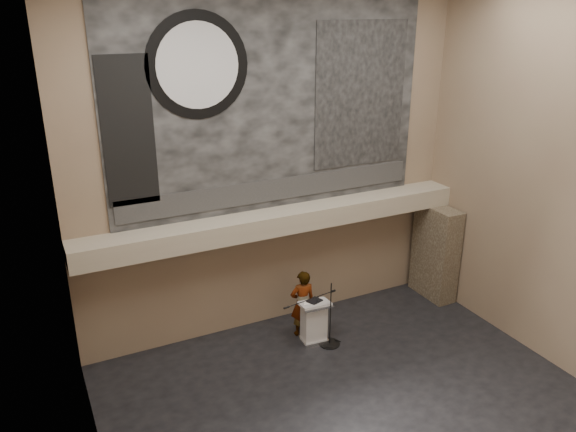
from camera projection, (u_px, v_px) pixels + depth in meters
floor at (355, 406)px, 11.82m from camera, size 10.00×10.00×0.00m
wall_back at (273, 165)px, 13.69m from camera, size 10.00×0.02×8.50m
wall_front at (544, 319)px, 6.97m from camera, size 10.00×0.02×8.50m
wall_left at (80, 270)px, 8.26m from camera, size 0.02×8.00×8.50m
wall_right at (554, 182)px, 12.41m from camera, size 0.02×8.00×8.50m
soffit at (281, 220)px, 13.81m from camera, size 10.00×0.80×0.50m
sprinkler_left at (221, 243)px, 13.20m from camera, size 0.04×0.04×0.06m
sprinkler_right at (347, 219)px, 14.65m from camera, size 0.04×0.04×0.06m
banner at (273, 106)px, 13.15m from camera, size 8.00×0.05×5.00m
banner_text_strip at (275, 190)px, 13.84m from camera, size 7.76×0.02×0.55m
banner_clock_rim at (198, 66)px, 12.02m from camera, size 2.30×0.02×2.30m
banner_clock_face at (198, 66)px, 12.00m from camera, size 1.84×0.02×1.84m
banner_building_print at (361, 95)px, 14.08m from camera, size 2.60×0.02×3.60m
banner_brick_print at (128, 133)px, 11.81m from camera, size 1.10×0.02×3.20m
stone_pier at (435, 252)px, 15.92m from camera, size 0.60×1.40×2.70m
lectern at (314, 322)px, 13.93m from camera, size 0.77×0.58×1.14m
binder at (315, 301)px, 13.75m from camera, size 0.41×0.37×0.04m
papers at (308, 303)px, 13.67m from camera, size 0.31×0.35×0.00m
speaker_person at (302, 303)px, 14.11m from camera, size 0.70×0.50×1.77m
mic_stand at (328, 336)px, 13.86m from camera, size 1.63×0.52×1.70m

